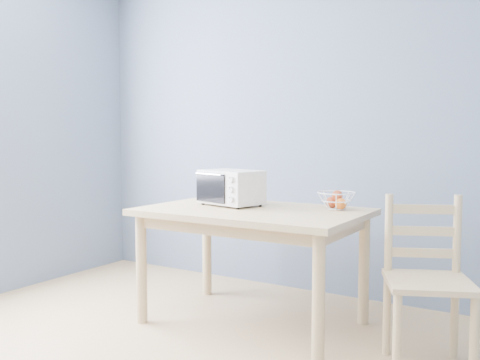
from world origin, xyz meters
The scene contains 5 objects.
room centered at (0.00, 0.00, 1.30)m, with size 4.01×4.51×2.61m.
dining_table centered at (0.00, 1.36, 0.65)m, with size 1.40×0.90×0.75m.
toaster_oven centered at (-0.23, 1.45, 0.88)m, with size 0.46×0.37×0.24m.
fruit_basket centered at (0.47, 1.62, 0.81)m, with size 0.31×0.31×0.12m.
dining_chair centered at (1.11, 1.26, 0.44)m, with size 0.55×0.55×0.90m.
Camera 1 is at (1.71, -1.58, 1.21)m, focal length 40.00 mm.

